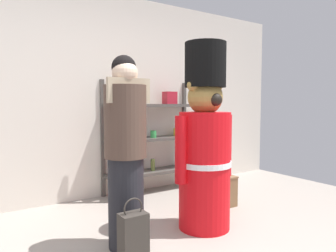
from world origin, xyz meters
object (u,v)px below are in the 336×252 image
(person_shopper, at_px, (126,150))
(display_crate, at_px, (220,191))
(shopping_bag, at_px, (133,238))
(teddy_bear_guard, at_px, (205,146))
(merchandise_shelf, at_px, (152,135))

(person_shopper, relative_size, display_crate, 4.50)
(person_shopper, distance_m, shopping_bag, 0.69)
(teddy_bear_guard, distance_m, person_shopper, 0.81)
(merchandise_shelf, xyz_separation_m, teddy_bear_guard, (-0.22, -1.36, 0.02))
(shopping_bag, relative_size, display_crate, 1.44)
(merchandise_shelf, bearing_deg, shopping_bag, -124.49)
(merchandise_shelf, bearing_deg, teddy_bear_guard, -99.04)
(shopping_bag, bearing_deg, person_shopper, 73.84)
(display_crate, bearing_deg, shopping_bag, -155.92)
(merchandise_shelf, xyz_separation_m, shopping_bag, (-1.11, -1.61, -0.57))
(teddy_bear_guard, height_order, shopping_bag, teddy_bear_guard)
(merchandise_shelf, xyz_separation_m, person_shopper, (-1.02, -1.31, 0.05))
(shopping_bag, bearing_deg, display_crate, 24.08)
(merchandise_shelf, bearing_deg, person_shopper, -127.89)
(teddy_bear_guard, height_order, person_shopper, teddy_bear_guard)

